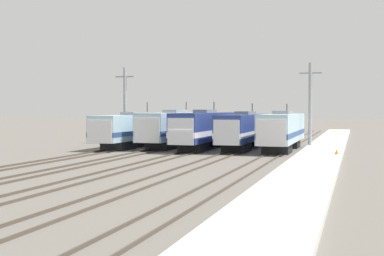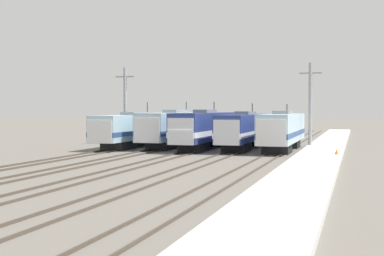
# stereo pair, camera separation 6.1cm
# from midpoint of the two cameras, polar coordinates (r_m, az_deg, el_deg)

# --- Properties ---
(ground_plane) EXTENTS (400.00, 400.00, 0.00)m
(ground_plane) POSITION_cam_midpoint_polar(r_m,az_deg,el_deg) (52.01, -0.82, -2.80)
(ground_plane) COLOR #666059
(rail_pair_far_left) EXTENTS (1.50, 120.00, 0.15)m
(rail_pair_far_left) POSITION_cam_midpoint_polar(r_m,az_deg,el_deg) (55.23, -9.28, -2.47)
(rail_pair_far_left) COLOR #4C4238
(rail_pair_far_left) RESTS_ON ground_plane
(rail_pair_center_left) EXTENTS (1.51, 120.00, 0.15)m
(rail_pair_center_left) POSITION_cam_midpoint_polar(r_m,az_deg,el_deg) (53.47, -5.18, -2.60)
(rail_pair_center_left) COLOR #4C4238
(rail_pair_center_left) RESTS_ON ground_plane
(rail_pair_center) EXTENTS (1.51, 120.00, 0.15)m
(rail_pair_center) POSITION_cam_midpoint_polar(r_m,az_deg,el_deg) (52.00, -0.82, -2.72)
(rail_pair_center) COLOR #4C4238
(rail_pair_center) RESTS_ON ground_plane
(rail_pair_center_right) EXTENTS (1.51, 120.00, 0.15)m
(rail_pair_center_right) POSITION_cam_midpoint_polar(r_m,az_deg,el_deg) (50.85, 3.76, -2.83)
(rail_pair_center_right) COLOR #4C4238
(rail_pair_center_right) RESTS_ON ground_plane
(rail_pair_far_right) EXTENTS (1.50, 120.00, 0.15)m
(rail_pair_far_right) POSITION_cam_midpoint_polar(r_m,az_deg,el_deg) (50.04, 8.52, -2.93)
(rail_pair_far_right) COLOR #4C4238
(rail_pair_far_right) RESTS_ON ground_plane
(locomotive_far_left) EXTENTS (3.01, 17.82, 5.21)m
(locomotive_far_left) POSITION_cam_midpoint_polar(r_m,az_deg,el_deg) (61.73, -6.27, -0.11)
(locomotive_far_left) COLOR #232326
(locomotive_far_left) RESTS_ON ground_plane
(locomotive_center_left) EXTENTS (3.10, 18.36, 5.28)m
(locomotive_center_left) POSITION_cam_midpoint_polar(r_m,az_deg,el_deg) (62.27, -1.85, 0.03)
(locomotive_center_left) COLOR #232326
(locomotive_center_left) RESTS_ON ground_plane
(locomotive_center) EXTENTS (2.87, 17.47, 5.23)m
(locomotive_center) POSITION_cam_midpoint_polar(r_m,az_deg,el_deg) (58.58, 1.29, -0.08)
(locomotive_center) COLOR black
(locomotive_center) RESTS_ON ground_plane
(locomotive_center_right) EXTENTS (2.80, 18.27, 5.06)m
(locomotive_center_right) POSITION_cam_midpoint_polar(r_m,az_deg,el_deg) (58.94, 5.66, -0.16)
(locomotive_center_right) COLOR black
(locomotive_center_right) RESTS_ON ground_plane
(locomotive_far_right) EXTENTS (3.09, 16.36, 4.96)m
(locomotive_far_right) POSITION_cam_midpoint_polar(r_m,az_deg,el_deg) (56.98, 9.61, -0.22)
(locomotive_far_right) COLOR #232326
(locomotive_far_right) RESTS_ON ground_plane
(catenary_tower_left) EXTENTS (2.48, 0.40, 9.54)m
(catenary_tower_left) POSITION_cam_midpoint_polar(r_m,az_deg,el_deg) (66.72, -7.12, 2.47)
(catenary_tower_left) COLOR gray
(catenary_tower_left) RESTS_ON ground_plane
(catenary_tower_right) EXTENTS (2.48, 0.40, 9.54)m
(catenary_tower_right) POSITION_cam_midpoint_polar(r_m,az_deg,el_deg) (61.02, 12.53, 2.48)
(catenary_tower_right) COLOR gray
(catenary_tower_right) RESTS_ON ground_plane
(platform) EXTENTS (4.00, 120.00, 0.38)m
(platform) POSITION_cam_midpoint_polar(r_m,az_deg,el_deg) (49.57, 13.48, -2.87)
(platform) COLOR beige
(platform) RESTS_ON ground_plane
(traffic_cone) EXTENTS (0.32, 0.32, 0.47)m
(traffic_cone) POSITION_cam_midpoint_polar(r_m,az_deg,el_deg) (48.95, 15.20, -2.45)
(traffic_cone) COLOR orange
(traffic_cone) RESTS_ON platform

